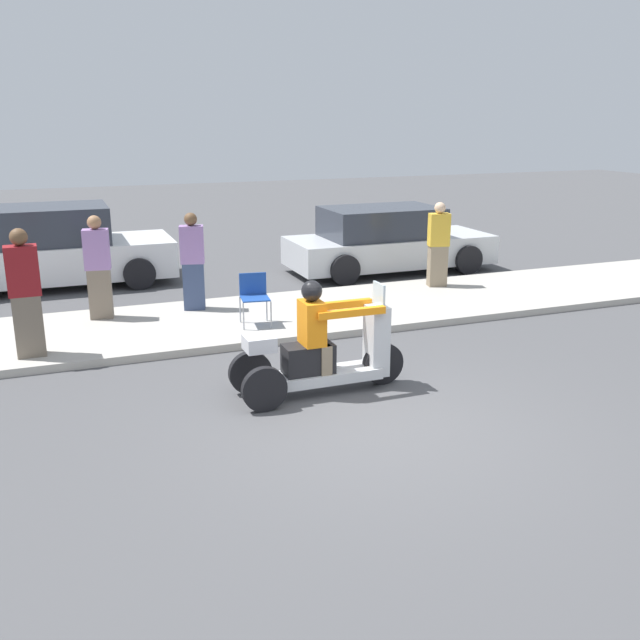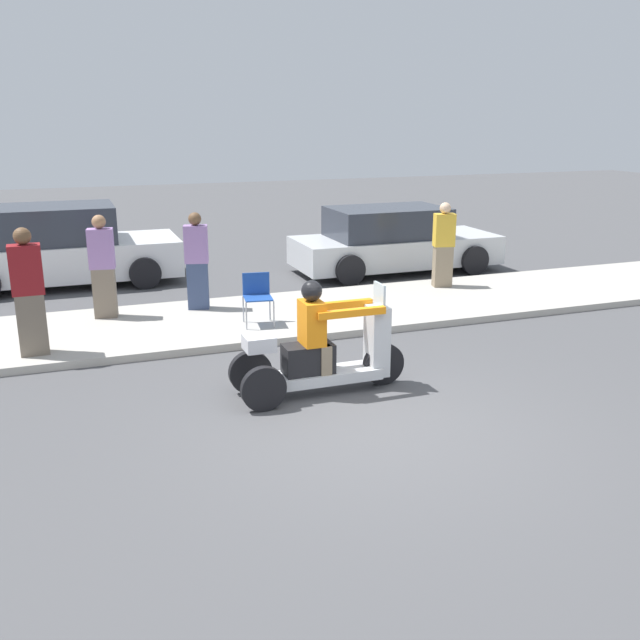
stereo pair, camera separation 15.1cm
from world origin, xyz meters
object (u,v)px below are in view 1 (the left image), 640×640
object	(u,v)px
motorcycle_trike	(321,353)
folding_chair_curbside	(254,293)
spectator_near_curb	(98,269)
parked_car_lot_far	(53,249)
spectator_end_of_line	(25,296)
spectator_with_child	(438,246)
parked_car_lot_right	(387,241)
spectator_mid_group	(193,263)

from	to	relation	value
motorcycle_trike	folding_chair_curbside	world-z (taller)	motorcycle_trike
spectator_near_curb	folding_chair_curbside	size ratio (longest dim) A/B	2.10
parked_car_lot_far	motorcycle_trike	bearing A→B (deg)	-68.30
spectator_end_of_line	parked_car_lot_far	bearing A→B (deg)	84.79
motorcycle_trike	spectator_with_child	xyz separation A→B (m)	(4.09, 4.17, 0.39)
spectator_end_of_line	parked_car_lot_right	distance (m)	8.34
spectator_mid_group	folding_chair_curbside	xyz separation A→B (m)	(0.73, -1.26, -0.31)
spectator_end_of_line	spectator_near_curb	bearing A→B (deg)	56.50
spectator_mid_group	parked_car_lot_right	xyz separation A→B (m)	(4.77, 2.09, -0.25)
parked_car_lot_right	parked_car_lot_far	xyz separation A→B (m)	(-6.98, 1.20, 0.08)
spectator_end_of_line	folding_chair_curbside	size ratio (longest dim) A/B	2.21
spectator_with_child	parked_car_lot_far	distance (m)	7.79
spectator_mid_group	motorcycle_trike	bearing A→B (deg)	-79.73
parked_car_lot_far	spectator_end_of_line	bearing A→B (deg)	-95.21
folding_chair_curbside	parked_car_lot_right	world-z (taller)	parked_car_lot_right
spectator_near_curb	spectator_end_of_line	size ratio (longest dim) A/B	0.95
spectator_mid_group	folding_chair_curbside	size ratio (longest dim) A/B	2.06
spectator_with_child	parked_car_lot_far	size ratio (longest dim) A/B	0.36
motorcycle_trike	spectator_near_curb	xyz separation A→B (m)	(-2.32, 4.16, 0.42)
folding_chair_curbside	spectator_near_curb	bearing A→B (deg)	151.52
motorcycle_trike	folding_chair_curbside	size ratio (longest dim) A/B	2.76
spectator_with_child	spectator_mid_group	distance (m)	4.85
motorcycle_trike	spectator_end_of_line	bearing A→B (deg)	143.84
spectator_with_child	parked_car_lot_far	xyz separation A→B (m)	(-7.06, 3.29, -0.15)
parked_car_lot_far	spectator_with_child	bearing A→B (deg)	-24.99
spectator_near_curb	parked_car_lot_far	distance (m)	3.37
spectator_mid_group	parked_car_lot_far	world-z (taller)	spectator_mid_group
motorcycle_trike	spectator_end_of_line	distance (m)	4.26
spectator_mid_group	folding_chair_curbside	bearing A→B (deg)	-59.91
motorcycle_trike	parked_car_lot_right	distance (m)	7.44
spectator_near_curb	folding_chair_curbside	world-z (taller)	spectator_near_curb
spectator_end_of_line	spectator_mid_group	size ratio (longest dim) A/B	1.07
parked_car_lot_right	parked_car_lot_far	world-z (taller)	parked_car_lot_far
motorcycle_trike	spectator_mid_group	world-z (taller)	spectator_mid_group
spectator_with_child	parked_car_lot_right	bearing A→B (deg)	92.23
motorcycle_trike	spectator_with_child	distance (m)	5.86
spectator_with_child	motorcycle_trike	bearing A→B (deg)	-134.49
folding_chair_curbside	parked_car_lot_far	bearing A→B (deg)	122.88
spectator_near_curb	parked_car_lot_far	world-z (taller)	spectator_near_curb
motorcycle_trike	parked_car_lot_right	bearing A→B (deg)	57.33
spectator_end_of_line	spectator_mid_group	xyz separation A→B (m)	(2.67, 1.67, -0.06)
motorcycle_trike	spectator_mid_group	size ratio (longest dim) A/B	1.34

